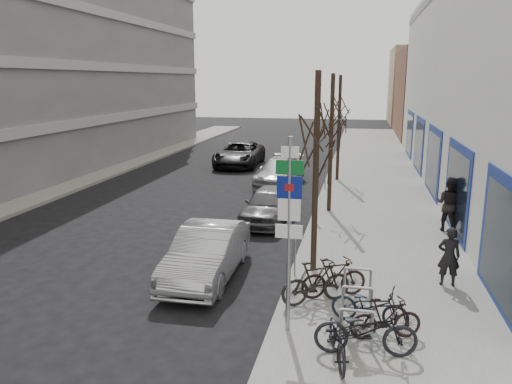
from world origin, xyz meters
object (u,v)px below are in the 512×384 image
at_px(bike_rack, 357,300).
at_px(tree_near, 317,126).
at_px(lane_car, 239,154).
at_px(pedestrian_near, 449,256).
at_px(pedestrian_far, 449,204).
at_px(tree_far, 340,103).
at_px(bike_near_right, 386,318).
at_px(bike_mid_inner, 316,282).
at_px(bike_far_curb, 366,326).
at_px(meter_mid, 314,200).
at_px(bike_near_left, 338,335).
at_px(bike_far_inner, 334,277).
at_px(parked_car_mid, 269,205).
at_px(meter_front, 295,248).
at_px(parked_car_front, 207,253).
at_px(highway_sign_pole, 289,224).
at_px(meter_back, 325,173).
at_px(bike_mid_curb, 370,302).
at_px(tree_mid, 332,111).
at_px(parked_car_back, 280,172).

bearing_deg(bike_rack, tree_near, 112.48).
height_order(bike_rack, lane_car, lane_car).
distance_m(pedestrian_near, pedestrian_far, 5.00).
height_order(tree_far, bike_near_right, tree_far).
relative_size(tree_near, bike_mid_inner, 3.12).
bearing_deg(pedestrian_far, tree_far, -28.61).
bearing_deg(bike_near_right, pedestrian_far, -34.03).
bearing_deg(bike_far_curb, meter_mid, 5.78).
bearing_deg(bike_near_right, bike_near_left, 119.95).
relative_size(bike_near_left, bike_far_inner, 0.99).
distance_m(bike_rack, meter_mid, 8.07).
relative_size(bike_near_right, parked_car_mid, 0.38).
distance_m(meter_front, parked_car_front, 2.38).
distance_m(bike_mid_inner, parked_car_mid, 7.41).
relative_size(highway_sign_pole, meter_back, 3.31).
height_order(bike_mid_curb, pedestrian_near, pedestrian_near).
distance_m(meter_back, parked_car_front, 11.55).
xyz_separation_m(tree_mid, parked_car_back, (-2.80, 5.04, -3.41)).
bearing_deg(bike_far_curb, tree_mid, 1.87).
xyz_separation_m(meter_back, bike_near_right, (2.22, -13.99, -0.31)).
height_order(bike_near_right, bike_mid_curb, bike_mid_curb).
relative_size(highway_sign_pole, tree_far, 0.76).
xyz_separation_m(bike_near_right, parked_car_front, (-4.57, 2.68, 0.11)).
height_order(tree_near, parked_car_front, tree_near).
bearing_deg(parked_car_front, parked_car_back, 89.31).
xyz_separation_m(bike_near_right, bike_far_curb, (-0.40, -0.69, 0.14)).
relative_size(meter_front, bike_near_right, 0.85).
bearing_deg(parked_car_back, parked_car_front, -86.59).
bearing_deg(bike_mid_inner, parked_car_back, -18.41).
distance_m(meter_front, lane_car, 18.35).
relative_size(tree_near, tree_mid, 1.00).
bearing_deg(bike_far_inner, meter_back, -20.49).
distance_m(meter_mid, bike_mid_curb, 8.17).
bearing_deg(highway_sign_pole, tree_near, 86.74).
xyz_separation_m(bike_mid_inner, pedestrian_far, (3.94, 6.70, 0.43)).
bearing_deg(lane_car, bike_near_right, -69.65).
height_order(meter_back, pedestrian_near, pedestrian_near).
xyz_separation_m(bike_near_left, pedestrian_far, (3.33, 9.02, 0.46)).
distance_m(highway_sign_pole, meter_mid, 8.65).
distance_m(tree_mid, bike_far_curb, 11.28).
height_order(meter_front, parked_car_back, meter_front).
xyz_separation_m(bike_rack, parked_car_front, (-4.00, 2.09, 0.05)).
bearing_deg(parked_car_mid, tree_near, -61.68).
distance_m(bike_rack, lane_car, 21.16).
distance_m(bike_mid_inner, pedestrian_near, 3.63).
relative_size(tree_far, parked_car_front, 1.28).
relative_size(highway_sign_pole, meter_front, 3.31).
height_order(bike_near_left, bike_far_inner, bike_far_inner).
xyz_separation_m(parked_car_mid, lane_car, (-4.10, 12.03, 0.08)).
xyz_separation_m(lane_car, pedestrian_near, (9.66, -17.28, 0.17)).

